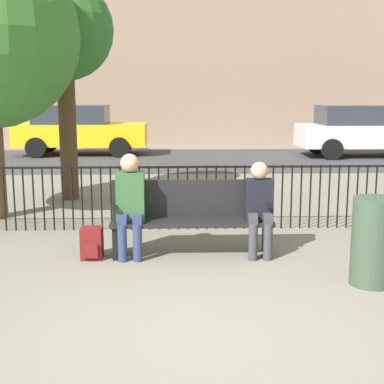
% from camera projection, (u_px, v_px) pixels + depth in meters
% --- Properties ---
extents(ground_plane, '(80.00, 80.00, 0.00)m').
position_uv_depth(ground_plane, '(201.00, 331.00, 4.53)').
color(ground_plane, gray).
extents(park_bench, '(1.99, 0.45, 0.92)m').
position_uv_depth(park_bench, '(192.00, 214.00, 6.64)').
color(park_bench, black).
rests_on(park_bench, ground).
extents(seated_person_0, '(0.34, 0.39, 1.27)m').
position_uv_depth(seated_person_0, '(130.00, 200.00, 6.45)').
color(seated_person_0, navy).
rests_on(seated_person_0, ground).
extents(seated_person_1, '(0.34, 0.39, 1.17)m').
position_uv_depth(seated_person_1, '(259.00, 204.00, 6.51)').
color(seated_person_1, '#3D3D42').
rests_on(seated_person_1, ground).
extents(backpack, '(0.26, 0.27, 0.39)m').
position_uv_depth(backpack, '(92.00, 243.00, 6.48)').
color(backpack, maroon).
rests_on(backpack, ground).
extents(fence_railing, '(9.01, 0.03, 0.95)m').
position_uv_depth(fence_railing, '(188.00, 192.00, 7.83)').
color(fence_railing, black).
rests_on(fence_railing, ground).
extents(tree_0, '(1.81, 1.81, 4.02)m').
position_uv_depth(tree_0, '(64.00, 35.00, 9.67)').
color(tree_0, '#4C3823').
rests_on(tree_0, ground).
extents(street_surface, '(24.00, 6.00, 0.01)m').
position_uv_depth(street_surface, '(181.00, 159.00, 16.32)').
color(street_surface, '#3D3D3F').
rests_on(street_surface, ground).
extents(parked_car_0, '(4.20, 1.94, 1.62)m').
position_uv_depth(parked_car_0, '(362.00, 130.00, 16.99)').
color(parked_car_0, silver).
rests_on(parked_car_0, ground).
extents(parked_car_1, '(4.20, 1.94, 1.62)m').
position_uv_depth(parked_car_1, '(79.00, 129.00, 17.48)').
color(parked_car_1, yellow).
rests_on(parked_car_1, ground).
extents(trash_bin, '(0.44, 0.44, 0.93)m').
position_uv_depth(trash_bin, '(373.00, 241.00, 5.55)').
color(trash_bin, '#384C38').
rests_on(trash_bin, ground).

